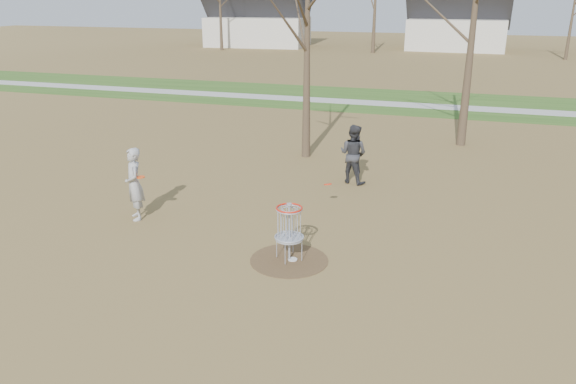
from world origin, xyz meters
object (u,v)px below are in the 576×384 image
(player_standing, at_px, (134,184))
(disc_grounded, at_px, (293,259))
(disc_golf_basket, at_px, (289,223))
(player_throwing, at_px, (353,154))

(player_standing, distance_m, disc_grounded, 4.99)
(disc_grounded, xyz_separation_m, disc_golf_basket, (-0.07, -0.03, 0.89))
(player_standing, bearing_deg, disc_golf_basket, 35.90)
(player_standing, xyz_separation_m, disc_grounded, (4.76, -1.15, -0.96))
(player_throwing, distance_m, disc_golf_basket, 5.99)
(player_standing, bearing_deg, disc_grounded, 36.48)
(disc_grounded, bearing_deg, disc_golf_basket, -155.01)
(player_standing, xyz_separation_m, disc_golf_basket, (4.69, -1.18, -0.07))
(player_throwing, height_order, disc_grounded, player_throwing)
(player_throwing, bearing_deg, player_standing, 61.01)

